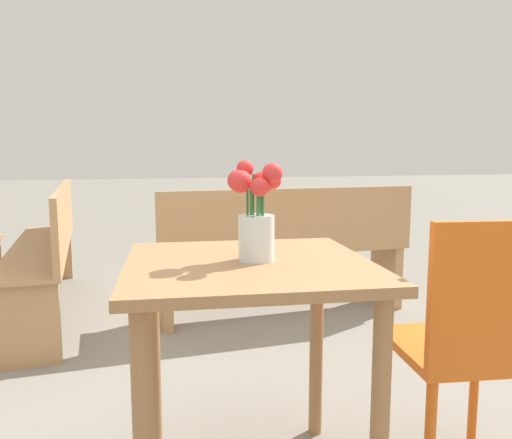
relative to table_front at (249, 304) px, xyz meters
name	(u,v)px	position (x,y,z in m)	size (l,w,h in m)	color
table_front	(249,304)	(0.00, 0.00, 0.00)	(0.77, 0.76, 0.75)	#9E7047
flower_vase	(256,216)	(0.02, 0.01, 0.27)	(0.16, 0.17, 0.30)	silver
cafe_chair	(473,338)	(0.66, -0.17, -0.10)	(0.44, 0.44, 0.89)	orange
bench_near	(288,247)	(0.62, 1.60, -0.15)	(1.71, 0.48, 0.85)	tan
bench_far	(52,242)	(-0.87, 2.10, -0.14)	(0.52, 2.00, 0.85)	tan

